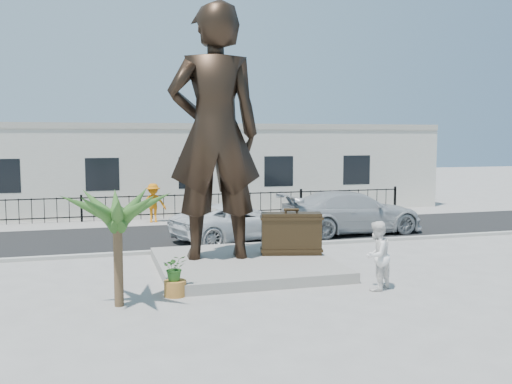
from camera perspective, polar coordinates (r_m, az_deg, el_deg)
ground at (r=16.33m, az=1.93°, el=-8.72°), size 100.00×100.00×0.00m
street at (r=23.91m, az=-3.93°, el=-4.13°), size 40.00×7.00×0.01m
curb at (r=20.54m, az=-1.91°, el=-5.58°), size 40.00×0.25×0.12m
far_sidewalk at (r=27.79m, az=-5.63°, el=-2.77°), size 40.00×2.50×0.02m
plinth at (r=17.56m, az=-1.13°, el=-7.20°), size 5.20×5.20×0.30m
fence at (r=28.49m, az=-5.92°, el=-1.37°), size 22.00×0.10×1.20m
building at (r=32.48m, az=-7.23°, el=2.30°), size 28.00×7.00×4.40m
statue at (r=17.41m, az=-4.17°, el=5.93°), size 2.95×2.08×7.69m
suitcase at (r=18.17m, az=3.54°, el=-4.16°), size 1.97×1.04×1.32m
tourist at (r=15.39m, az=11.98°, el=-6.24°), size 1.12×1.06×1.83m
car_white at (r=22.22m, az=-1.91°, el=-2.97°), size 5.69×4.02×1.44m
car_silver at (r=24.10m, az=9.55°, el=-2.00°), size 6.15×2.76×1.75m
worker at (r=27.11m, az=-10.24°, el=-1.08°), size 1.21×0.74×1.82m
palm_tree at (r=14.24m, az=-13.51°, el=-11.02°), size 1.80×1.80×3.20m
planter at (r=14.78m, az=-8.09°, el=-9.51°), size 0.56×0.56×0.40m
shrub at (r=14.65m, az=-8.11°, el=-7.50°), size 0.60×0.52×0.66m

